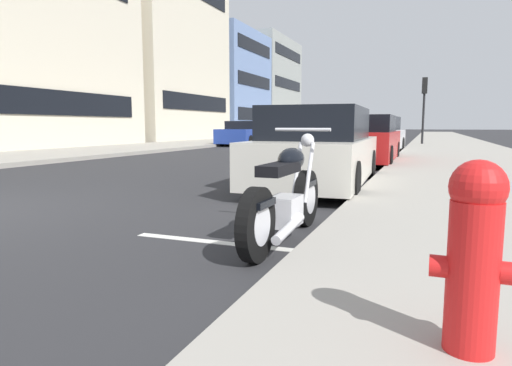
% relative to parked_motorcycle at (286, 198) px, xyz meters
% --- Properties ---
extents(sidewalk_near_curb, '(120.00, 4.40, 0.14)m').
position_rel_parked_motorcycle_xyz_m(sidewalk_near_curb, '(11.68, -2.50, -0.36)').
color(sidewalk_near_curb, gray).
rests_on(sidewalk_near_curb, ground).
extents(sidewalk_far_curb, '(120.00, 5.00, 0.14)m').
position_rel_parked_motorcycle_xyz_m(sidewalk_far_curb, '(11.68, 11.76, -0.36)').
color(sidewalk_far_curb, gray).
rests_on(sidewalk_far_curb, ground).
extents(parking_stall_stripe, '(0.12, 2.20, 0.01)m').
position_rel_parked_motorcycle_xyz_m(parking_stall_stripe, '(-0.32, 0.40, -0.43)').
color(parking_stall_stripe, silver).
rests_on(parking_stall_stripe, ground).
extents(parked_motorcycle, '(2.12, 0.62, 1.12)m').
position_rel_parked_motorcycle_xyz_m(parked_motorcycle, '(0.00, 0.00, 0.00)').
color(parked_motorcycle, black).
rests_on(parked_motorcycle, ground).
extents(parked_car_mid_block, '(4.62, 1.94, 1.46)m').
position_rel_parked_motorcycle_xyz_m(parked_car_mid_block, '(3.96, 0.61, 0.26)').
color(parked_car_mid_block, beige).
rests_on(parked_car_mid_block, ground).
extents(parked_car_behind_motorcycle, '(4.52, 1.89, 1.44)m').
position_rel_parked_motorcycle_xyz_m(parked_car_behind_motorcycle, '(9.49, 0.52, 0.26)').
color(parked_car_behind_motorcycle, '#AD1919').
rests_on(parked_car_behind_motorcycle, ground).
extents(parked_car_second_in_row, '(4.17, 2.05, 1.50)m').
position_rel_parked_motorcycle_xyz_m(parked_car_second_in_row, '(15.12, 0.72, 0.26)').
color(parked_car_second_in_row, silver).
rests_on(parked_car_second_in_row, ground).
extents(crossing_truck, '(2.03, 5.12, 1.89)m').
position_rel_parked_motorcycle_xyz_m(crossing_truck, '(28.42, 7.59, 0.55)').
color(crossing_truck, '#B7B7BC').
rests_on(crossing_truck, ground).
extents(car_opposite_curb, '(4.31, 1.99, 1.38)m').
position_rel_parked_motorcycle_xyz_m(car_opposite_curb, '(19.32, 8.51, 0.22)').
color(car_opposite_curb, navy).
rests_on(car_opposite_curb, ground).
extents(fire_hydrant, '(0.24, 0.36, 0.86)m').
position_rel_parked_motorcycle_xyz_m(fire_hydrant, '(-2.05, -1.50, 0.17)').
color(fire_hydrant, red).
rests_on(fire_hydrant, sidewalk_near_curb).
extents(traffic_signal_near_corner, '(0.36, 0.28, 3.56)m').
position_rel_parked_motorcycle_xyz_m(traffic_signal_near_corner, '(21.96, -0.97, 2.30)').
color(traffic_signal_near_corner, black).
rests_on(traffic_signal_near_corner, sidewalk_near_curb).
extents(townhouse_mid_block, '(10.76, 11.40, 12.43)m').
position_rel_parked_motorcycle_xyz_m(townhouse_mid_block, '(24.12, 19.72, 5.79)').
color(townhouse_mid_block, beige).
rests_on(townhouse_mid_block, ground).
extents(townhouse_far_uphill, '(9.46, 8.16, 9.91)m').
position_rel_parked_motorcycle_xyz_m(townhouse_far_uphill, '(35.19, 18.09, 4.53)').
color(townhouse_far_uphill, '#6B84B2').
rests_on(townhouse_far_uphill, ground).
extents(townhouse_behind_pole, '(11.30, 11.06, 11.04)m').
position_rel_parked_motorcycle_xyz_m(townhouse_behind_pole, '(45.80, 19.55, 5.09)').
color(townhouse_behind_pole, '#939993').
rests_on(townhouse_behind_pole, ground).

